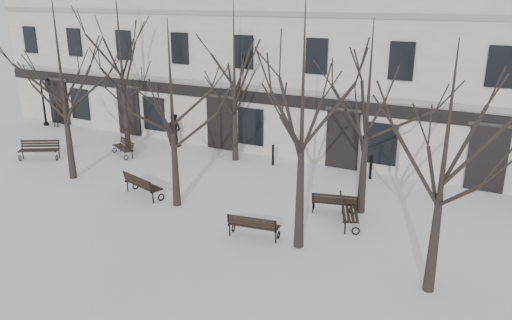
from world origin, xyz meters
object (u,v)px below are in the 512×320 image
Objects in this scene: bench_0 at (39,149)px; bench_2 at (253,225)px; bench_3 at (124,147)px; bench_4 at (335,202)px; tree_0 at (60,65)px; lamp_post at (45,98)px; bench_5 at (348,211)px; tree_3 at (446,142)px; tree_2 at (303,101)px; bench_1 at (142,185)px; tree_1 at (171,93)px.

bench_2 is (14.07, -2.69, -0.05)m from bench_0.
bench_4 is at bearing 17.39° from bench_3.
tree_0 is 11.63m from lamp_post.
bench_2 is 3.79m from bench_4.
tree_3 is at bearing -153.56° from bench_5.
bench_5 is 22.66m from lamp_post.
tree_0 reaches higher than bench_0.
tree_0 is 13.25m from bench_4.
bench_1 is (-7.63, 1.01, -4.49)m from tree_2.
tree_1 is 5.96m from bench_2.
lamp_post is at bearing -10.58° from bench_1.
bench_4 is 0.59× the size of lamp_post.
tree_3 is at bearing -9.17° from tree_1.
tree_3 is 7.26m from bench_2.
tree_1 is at bearing 81.85° from bench_5.
bench_3 is at bearing -16.49° from lamp_post.
tree_0 is 2.63× the size of lamp_post.
lamp_post is (-21.32, 4.53, 1.36)m from bench_4.
tree_3 reaches higher than bench_1.
bench_2 is 0.59× the size of lamp_post.
tree_0 is at bearing 173.92° from tree_2.
tree_0 reaches higher than tree_3.
tree_0 is at bearing -35.07° from lamp_post.
tree_2 is at bearing 139.03° from bench_5.
tree_1 reaches higher than bench_0.
tree_3 is 20.75m from bench_0.
bench_3 is (-12.27, 5.05, -4.56)m from tree_2.
bench_4 is (1.86, 3.31, -0.00)m from bench_2.
tree_0 is 4.45× the size of bench_4.
bench_0 is at bearing -43.68° from lamp_post.
tree_3 reaches higher than bench_5.
bench_4 is at bearing 26.61° from bench_5.
bench_3 is (-16.66, 5.74, -4.01)m from tree_3.
tree_2 is 14.03m from bench_3.
tree_0 is 4.03× the size of bench_1.
lamp_post is at bearing -31.32° from bench_2.
tree_3 is 18.07m from bench_3.
tree_1 is (6.22, -0.32, -0.64)m from tree_0.
bench_3 is 12.62m from bench_4.
tree_1 reaches higher than bench_3.
tree_0 is 16.54m from tree_3.
tree_3 is at bearing 165.71° from bench_2.
bench_3 is (3.45, 2.53, -0.07)m from bench_0.
lamp_post is at bearing 144.93° from tree_0.
bench_4 is at bearing 19.97° from tree_1.
bench_4 reaches higher than bench_3.
bench_5 is at bearing 12.97° from tree_1.
tree_2 is 3.85× the size of bench_1.
tree_3 is 6.16m from bench_5.
tree_3 is 3.51× the size of bench_0.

